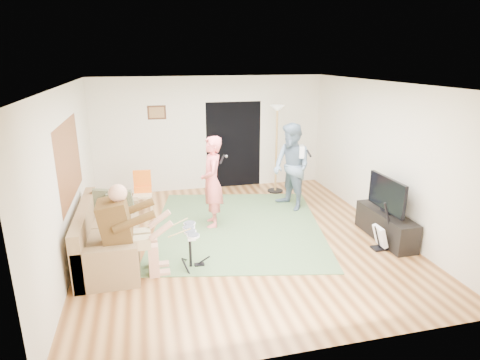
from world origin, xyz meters
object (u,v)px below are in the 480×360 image
Objects in this scene: dining_chair at (143,199)px; tv_cabinet at (386,226)px; guitarist at (291,167)px; television at (387,194)px; torchiere_lamp at (277,134)px; sofa at (105,241)px; singer at (212,182)px; drum_kit at (190,250)px; guitar_spare at (381,236)px.

dining_chair reaches higher than tv_cabinet.
guitarist is 1.79× the size of television.
torchiere_lamp is at bearing 16.19° from dining_chair.
sofa is 2.18m from singer.
drum_kit is at bearing -26.63° from sofa.
guitar_spare is at bearing -2.63° from drum_kit.
dining_chair is at bearing -167.57° from torchiere_lamp.
television is (-0.05, 0.00, 0.60)m from tv_cabinet.
drum_kit is 0.36× the size of guitarist.
dining_chair is at bearing -115.84° from guitarist.
singer is 1.24× the size of tv_cabinet.
drum_kit is 1.74m from singer.
sofa is at bearing -59.69° from singer.
dining_chair is at bearing -120.81° from singer.
drum_kit is at bearing -16.18° from singer.
sofa reaches higher than tv_cabinet.
television reaches higher than guitar_spare.
tv_cabinet is at bearing -5.34° from sofa.
drum_kit is at bearing -67.13° from guitarist.
singer is at bearing -91.53° from guitarist.
television is (1.02, -2.96, -0.56)m from torchiere_lamp.
guitarist is at bearing 111.77° from singer.
guitarist reaches higher than sofa.
torchiere_lamp is 2.33× the size of dining_chair.
singer is at bearing 146.94° from guitar_spare.
tv_cabinet is at bearing 13.68° from guitarist.
sofa is 2.45× the size of dining_chair.
drum_kit is 3.50m from television.
guitar_spare is (2.57, -1.67, -0.63)m from singer.
torchiere_lamp is (3.72, 2.51, 1.12)m from sofa.
torchiere_lamp reaches higher than guitar_spare.
guitar_spare is 0.60× the size of tv_cabinet.
guitar_spare is 3.59m from torchiere_lamp.
drum_kit is 3.51m from tv_cabinet.
singer is at bearing 155.38° from tv_cabinet.
tv_cabinet is at bearing 71.07° from singer.
singer reaches higher than television.
singer is (1.91, 0.87, 0.58)m from sofa.
sofa is at bearing -145.98° from torchiere_lamp.
tv_cabinet is (1.07, -2.96, -1.16)m from torchiere_lamp.
drum_kit is at bearing -176.71° from tv_cabinet.
guitar_spare reaches higher than tv_cabinet.
singer is 2.07× the size of guitar_spare.
sofa is at bearing 174.66° from tv_cabinet.
guitarist is 2.25m from tv_cabinet.
sofa is 4.80m from television.
sofa is 1.24× the size of singer.
dining_chair is 0.63× the size of tv_cabinet.
sofa reaches higher than drum_kit.
guitarist reaches higher than guitar_spare.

